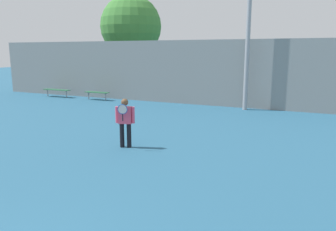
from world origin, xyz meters
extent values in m
cylinder|color=black|center=(-1.94, 6.85, 0.38)|extent=(0.14, 0.14, 0.77)
cylinder|color=black|center=(-1.72, 6.92, 0.38)|extent=(0.14, 0.14, 0.77)
cube|color=#DB4C6B|center=(-1.83, 6.89, 1.03)|extent=(0.45, 0.31, 0.53)
cylinder|color=#DB4C6B|center=(-2.07, 6.81, 1.04)|extent=(0.10, 0.10, 0.51)
cylinder|color=#DB4C6B|center=(-1.58, 6.97, 1.04)|extent=(0.10, 0.10, 0.51)
sphere|color=brown|center=(-1.83, 6.89, 1.44)|extent=(0.22, 0.22, 0.22)
cylinder|color=black|center=(-1.74, 6.62, 1.01)|extent=(0.03, 0.03, 0.22)
torus|color=#28519E|center=(-1.74, 6.62, 1.26)|extent=(0.31, 0.12, 0.31)
cylinder|color=silver|center=(-1.74, 6.62, 1.26)|extent=(0.26, 0.09, 0.27)
cube|color=#28663D|center=(-8.86, 14.83, 0.48)|extent=(1.61, 0.40, 0.04)
cylinder|color=gray|center=(-9.50, 14.83, 0.23)|extent=(0.06, 0.06, 0.46)
cylinder|color=gray|center=(-8.21, 14.83, 0.23)|extent=(0.06, 0.06, 0.46)
cube|color=#28663D|center=(-12.09, 14.83, 0.48)|extent=(2.02, 0.40, 0.04)
cylinder|color=gray|center=(-12.90, 14.83, 0.23)|extent=(0.06, 0.06, 0.46)
cylinder|color=gray|center=(-11.28, 14.83, 0.23)|extent=(0.06, 0.06, 0.46)
cylinder|color=#939399|center=(0.17, 15.23, 4.28)|extent=(0.22, 0.22, 8.57)
cube|color=gray|center=(0.00, 15.76, 1.79)|extent=(34.47, 0.06, 3.59)
cylinder|color=brown|center=(-9.74, 20.52, 1.49)|extent=(0.55, 0.55, 2.98)
sphere|color=#428438|center=(-9.74, 20.52, 4.83)|extent=(4.61, 4.61, 4.61)
camera|label=1|loc=(3.54, -1.58, 2.98)|focal=35.00mm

